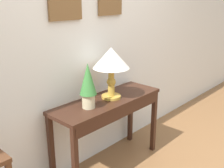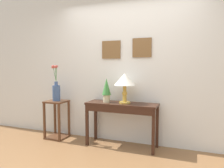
{
  "view_description": "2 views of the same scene",
  "coord_description": "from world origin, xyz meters",
  "views": [
    {
      "loc": [
        -1.81,
        -0.58,
        1.7
      ],
      "look_at": [
        0.02,
        1.11,
        0.89
      ],
      "focal_mm": 43.28,
      "sensor_mm": 36.0,
      "label": 1
    },
    {
      "loc": [
        1.14,
        -2.35,
        1.37
      ],
      "look_at": [
        -0.25,
        1.19,
        1.06
      ],
      "focal_mm": 35.31,
      "sensor_mm": 36.0,
      "label": 2
    }
  ],
  "objects": [
    {
      "name": "table_lamp",
      "position": [
        0.01,
        1.11,
        1.12
      ],
      "size": [
        0.35,
        0.35,
        0.5
      ],
      "color": "gold",
      "rests_on": "console_table"
    },
    {
      "name": "back_wall_with_art",
      "position": [
        -0.0,
        1.4,
        1.4
      ],
      "size": [
        9.0,
        0.13,
        2.8
      ],
      "color": "silver",
      "rests_on": "ground"
    },
    {
      "name": "potted_plant_on_console",
      "position": [
        -0.31,
        1.09,
        0.97
      ],
      "size": [
        0.15,
        0.15,
        0.41
      ],
      "color": "beige",
      "rests_on": "console_table"
    },
    {
      "name": "console_table",
      "position": [
        -0.04,
        1.08,
        0.64
      ],
      "size": [
        1.2,
        0.4,
        0.75
      ],
      "color": "#381E14",
      "rests_on": "ground"
    }
  ]
}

